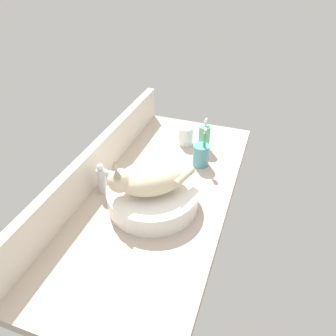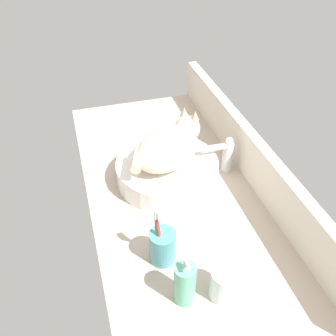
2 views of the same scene
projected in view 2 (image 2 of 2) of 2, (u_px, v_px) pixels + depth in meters
The scene contains 8 objects.
ground_plane at pixel (176, 195), 126.27cm from camera, with size 127.28×57.54×4.00cm, color #B2A08E.
backsplash_panel at pixel (253, 158), 125.81cm from camera, with size 127.28×3.60×16.15cm, color silver.
sink_basin at pixel (167, 171), 127.29cm from camera, with size 34.52×34.52×7.67cm, color white.
cat at pixel (169, 146), 122.18cm from camera, with size 28.81×30.16×14.00cm.
faucet at pixel (225, 153), 129.22cm from camera, with size 3.60×11.82×13.60cm.
soap_dispenser at pixel (185, 283), 90.00cm from camera, with size 5.38×5.38×15.50cm.
toothbrush_cup at pixel (162, 246), 100.17cm from camera, with size 7.25×7.25×18.69cm.
water_glass at pixel (225, 285), 92.33cm from camera, with size 7.28×7.28×9.09cm.
Camera 2 is at (88.27, -28.28, 84.29)cm, focal length 40.00 mm.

